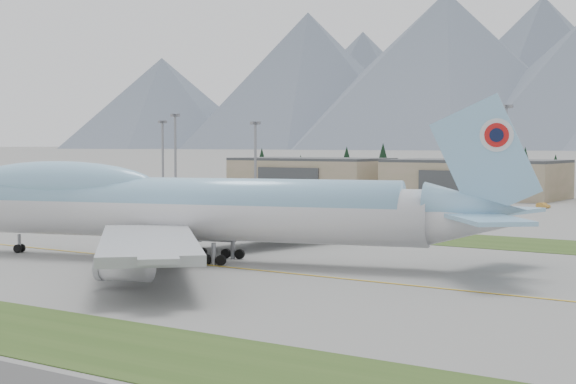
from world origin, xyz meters
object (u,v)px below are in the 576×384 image
Objects in this scene: boeing_747_freighter at (191,207)px; hangar_left at (311,175)px; hangar_center at (475,179)px; service_vehicle_a at (340,201)px; service_vehicle_b at (543,208)px.

hangar_left is at bearing 101.26° from boeing_747_freighter.
boeing_747_freighter is 1.67× the size of hangar_center.
boeing_747_freighter reaches higher than hangar_center.
hangar_left is at bearing 112.14° from service_vehicle_a.
hangar_center is at bearing 82.09° from boeing_747_freighter.
service_vehicle_b is (83.80, -28.56, -5.39)m from hangar_left.
service_vehicle_a reaches higher than service_vehicle_b.
hangar_left reaches higher than service_vehicle_a.
boeing_747_freighter is 119.30m from service_vehicle_b.
hangar_center is 42.21m from service_vehicle_a.
hangar_left and hangar_center have the same top height.
service_vehicle_b is at bearing -13.50° from service_vehicle_a.
service_vehicle_a is at bearing 129.25° from service_vehicle_b.
hangar_center reaches higher than service_vehicle_a.
hangar_left is at bearing 180.00° from hangar_center.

